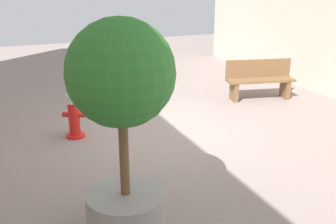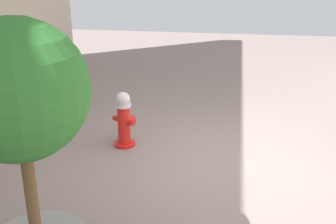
{
  "view_description": "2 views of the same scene",
  "coord_description": "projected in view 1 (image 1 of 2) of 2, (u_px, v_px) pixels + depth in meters",
  "views": [
    {
      "loc": [
        2.64,
        6.59,
        2.84
      ],
      "look_at": [
        0.25,
        1.03,
        0.75
      ],
      "focal_mm": 41.78,
      "sensor_mm": 36.0,
      "label": 1
    },
    {
      "loc": [
        -0.18,
        5.59,
        2.86
      ],
      "look_at": [
        0.69,
        0.43,
        0.92
      ],
      "focal_mm": 43.85,
      "sensor_mm": 36.0,
      "label": 2
    }
  ],
  "objects": [
    {
      "name": "fire_hydrant",
      "position": [
        74.0,
        114.0,
        7.21
      ],
      "size": [
        0.42,
        0.41,
        0.92
      ],
      "color": "red",
      "rests_on": "ground_plane"
    },
    {
      "name": "ground_plane",
      "position": [
        159.0,
        131.0,
        7.63
      ],
      "size": [
        23.4,
        23.4,
        0.0
      ],
      "primitive_type": "plane",
      "color": "gray"
    },
    {
      "name": "bench_near",
      "position": [
        260.0,
        79.0,
        9.53
      ],
      "size": [
        1.71,
        0.81,
        0.95
      ],
      "color": "brown",
      "rests_on": "ground_plane"
    },
    {
      "name": "planter_tree",
      "position": [
        122.0,
        104.0,
        4.19
      ],
      "size": [
        1.17,
        1.17,
        2.48
      ],
      "color": "gray",
      "rests_on": "ground_plane"
    }
  ]
}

